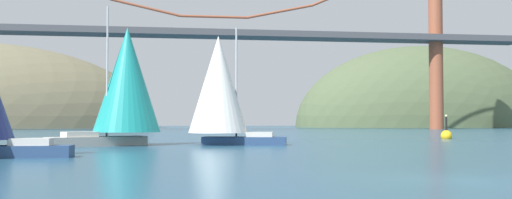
# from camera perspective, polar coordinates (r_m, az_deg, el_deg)

# --- Properties ---
(ground_plane) EXTENTS (360.00, 360.00, 0.00)m
(ground_plane) POSITION_cam_1_polar(r_m,az_deg,el_deg) (18.84, 18.96, -7.51)
(ground_plane) COLOR navy
(headland_right) EXTENTS (70.07, 44.00, 44.29)m
(headland_right) POSITION_cam_1_polar(r_m,az_deg,el_deg) (166.46, 15.83, -2.59)
(headland_right) COLOR #4C5B3D
(headland_right) RESTS_ON ground_plane
(suspension_bridge) EXTENTS (126.24, 6.00, 38.54)m
(suspension_bridge) POSITION_cam_1_polar(r_m,az_deg,el_deg) (113.26, -4.10, 6.60)
(suspension_bridge) COLOR brown
(suspension_bridge) RESTS_ON ground_plane
(sailboat_white_mainsail) EXTENTS (7.84, 5.32, 8.80)m
(sailboat_white_mainsail) POSITION_cam_1_polar(r_m,az_deg,el_deg) (43.98, -3.55, 1.21)
(sailboat_white_mainsail) COLOR navy
(sailboat_white_mainsail) RESTS_ON ground_plane
(sailboat_teal_sail) EXTENTS (8.84, 6.90, 10.08)m
(sailboat_teal_sail) POSITION_cam_1_polar(r_m,az_deg,el_deg) (44.07, -12.57, 1.65)
(sailboat_teal_sail) COLOR #B7B2A8
(sailboat_teal_sail) RESTS_ON ground_plane
(channel_buoy) EXTENTS (1.10, 1.10, 2.64)m
(channel_buoy) POSITION_cam_1_polar(r_m,az_deg,el_deg) (60.73, 18.05, -3.32)
(channel_buoy) COLOR gold
(channel_buoy) RESTS_ON ground_plane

